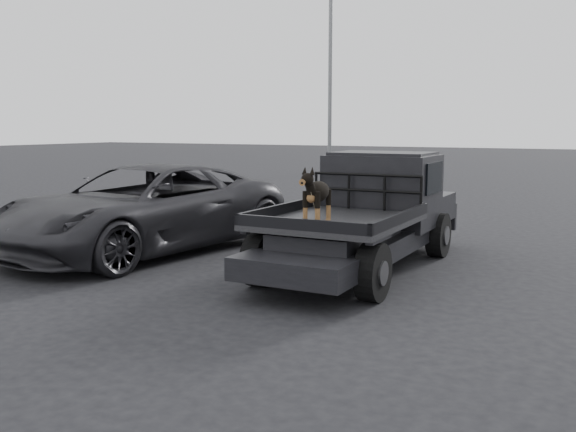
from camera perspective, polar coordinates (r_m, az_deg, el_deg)
The scene contains 6 objects.
ground at distance 8.16m, azimuth 3.90°, elevation -7.89°, with size 120.00×120.00×0.00m, color black.
flatbed_ute at distance 10.12m, azimuth 6.51°, elevation -2.13°, with size 2.00×5.40×0.92m, color black, non-canonical shape.
ute_cab at distance 10.88m, azimuth 8.42°, elevation 3.33°, with size 1.72×1.30×0.88m, color black, non-canonical shape.
headache_rack at distance 10.20m, azimuth 6.99°, elevation 2.12°, with size 1.80×0.08×0.55m, color black, non-canonical shape.
dog at distance 8.70m, azimuth 2.60°, elevation 1.78°, with size 0.32×0.60×0.74m, color black, non-canonical shape.
parked_suv at distance 11.68m, azimuth -12.72°, elevation 0.65°, with size 2.57×5.58×1.55m, color #2A2A2E.
Camera 1 is at (3.17, -7.18, 2.24)m, focal length 40.00 mm.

